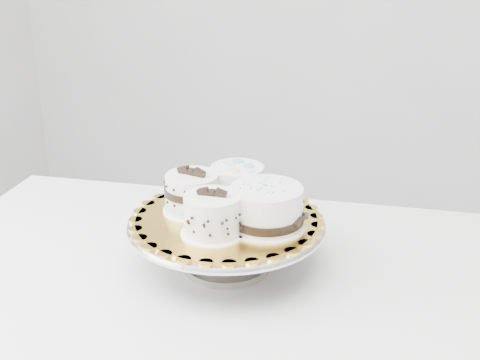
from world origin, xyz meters
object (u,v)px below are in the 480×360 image
at_px(cake_banded, 192,194).
at_px(cake_ribbon, 267,208).
at_px(cake_swirl, 212,216).
at_px(cake_dots, 237,184).
at_px(cake_stand, 227,235).
at_px(table, 223,329).
at_px(cake_board, 227,218).

bearing_deg(cake_banded, cake_ribbon, 3.81).
relative_size(cake_banded, cake_ribbon, 0.74).
height_order(cake_swirl, cake_dots, cake_swirl).
height_order(cake_dots, cake_ribbon, same).
relative_size(cake_dots, cake_ribbon, 0.86).
height_order(cake_stand, cake_banded, cake_banded).
distance_m(table, cake_board, 0.19).
bearing_deg(cake_board, cake_stand, 82.00).
height_order(cake_swirl, cake_ribbon, cake_swirl).
height_order(table, cake_board, cake_board).
distance_m(cake_stand, cake_board, 0.03).
bearing_deg(cake_board, cake_swirl, -85.63).
distance_m(cake_stand, cake_ribbon, 0.10).
xyz_separation_m(cake_board, cake_banded, (-0.06, 0.00, 0.03)).
bearing_deg(cake_swirl, cake_banded, 128.00).
relative_size(cake_stand, cake_dots, 2.82).
xyz_separation_m(cake_board, cake_swirl, (0.00, -0.06, 0.03)).
relative_size(cake_board, cake_banded, 2.99).
bearing_deg(table, cake_board, 96.64).
xyz_separation_m(cake_dots, cake_ribbon, (0.08, -0.06, -0.00)).
distance_m(table, cake_swirl, 0.21).
distance_m(table, cake_stand, 0.16).
height_order(cake_swirl, cake_banded, cake_banded).
bearing_deg(cake_stand, cake_board, -98.00).
bearing_deg(cake_swirl, table, 25.65).
xyz_separation_m(table, cake_dots, (-0.02, 0.12, 0.22)).
xyz_separation_m(cake_stand, cake_ribbon, (0.07, -0.00, 0.06)).
bearing_deg(cake_banded, cake_dots, 52.30).
bearing_deg(cake_ribbon, table, -133.69).
xyz_separation_m(cake_stand, cake_dots, (-0.01, 0.06, 0.07)).
relative_size(cake_stand, cake_banded, 3.27).
distance_m(cake_stand, cake_banded, 0.09).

